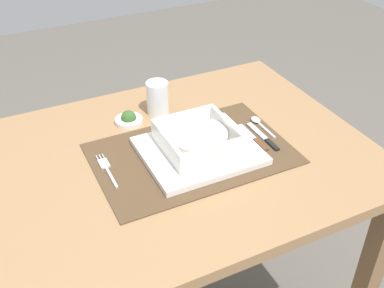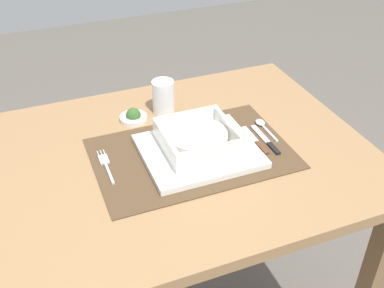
% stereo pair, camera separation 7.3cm
% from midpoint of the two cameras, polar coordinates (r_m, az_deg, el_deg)
% --- Properties ---
extents(dining_table, '(0.94, 0.73, 0.76)m').
position_cam_midpoint_polar(dining_table, '(1.24, 0.19, -5.34)').
color(dining_table, '#936D47').
rests_on(dining_table, ground).
extents(placemat, '(0.48, 0.32, 0.00)m').
position_cam_midpoint_polar(placemat, '(1.16, 1.78, -1.19)').
color(placemat, '#4C3823').
rests_on(placemat, dining_table).
extents(serving_plate, '(0.28, 0.24, 0.02)m').
position_cam_midpoint_polar(serving_plate, '(1.16, 2.63, -0.88)').
color(serving_plate, white).
rests_on(serving_plate, placemat).
extents(porridge_bowl, '(0.17, 0.17, 0.05)m').
position_cam_midpoint_polar(porridge_bowl, '(1.15, 2.53, 0.51)').
color(porridge_bowl, white).
rests_on(porridge_bowl, serving_plate).
extents(fork, '(0.02, 0.14, 0.00)m').
position_cam_midpoint_polar(fork, '(1.14, -8.65, -2.40)').
color(fork, silver).
rests_on(fork, placemat).
extents(spoon, '(0.02, 0.11, 0.01)m').
position_cam_midpoint_polar(spoon, '(1.28, 10.10, 2.29)').
color(spoon, silver).
rests_on(spoon, placemat).
extents(butter_knife, '(0.01, 0.14, 0.01)m').
position_cam_midpoint_polar(butter_knife, '(1.22, 10.75, 0.31)').
color(butter_knife, black).
rests_on(butter_knife, placemat).
extents(bread_knife, '(0.01, 0.13, 0.01)m').
position_cam_midpoint_polar(bread_knife, '(1.21, 9.50, 0.25)').
color(bread_knife, '#59331E').
rests_on(bread_knife, placemat).
extents(drinking_glass, '(0.06, 0.06, 0.09)m').
position_cam_midpoint_polar(drinking_glass, '(1.31, -1.90, 5.51)').
color(drinking_glass, white).
rests_on(drinking_glass, dining_table).
extents(condiment_saucer, '(0.08, 0.08, 0.04)m').
position_cam_midpoint_polar(condiment_saucer, '(1.30, -5.51, 3.28)').
color(condiment_saucer, white).
rests_on(condiment_saucer, dining_table).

